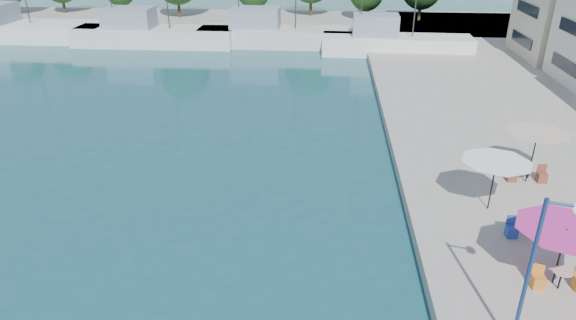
# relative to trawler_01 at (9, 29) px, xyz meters

# --- Properties ---
(quay_far) EXTENTS (90.00, 16.00, 0.60)m
(quay_far) POSITION_rel_trawler_01_xyz_m (24.41, 10.10, -0.77)
(quay_far) COLOR #9E968E
(quay_far) RESTS_ON ground
(trawler_01) EXTENTS (20.76, 5.46, 10.20)m
(trawler_01) POSITION_rel_trawler_01_xyz_m (0.00, 0.00, 0.00)
(trawler_01) COLOR white
(trawler_01) RESTS_ON ground
(trawler_02) EXTENTS (16.52, 4.36, 10.20)m
(trawler_02) POSITION_rel_trawler_01_xyz_m (16.30, -1.64, 0.00)
(trawler_02) COLOR silver
(trawler_02) RESTS_ON ground
(trawler_03) EXTENTS (16.58, 4.41, 10.20)m
(trawler_03) POSITION_rel_trawler_01_xyz_m (29.20, -0.75, 0.00)
(trawler_03) COLOR silver
(trawler_03) RESTS_ON ground
(trawler_04) EXTENTS (14.30, 4.07, 10.20)m
(trawler_04) POSITION_rel_trawler_01_xyz_m (40.88, -3.71, 0.00)
(trawler_04) COLOR white
(trawler_04) RESTS_ON ground
(umbrella_pink) EXTENTS (3.35, 3.35, 2.18)m
(umbrella_pink) POSITION_rel_trawler_01_xyz_m (42.71, -38.93, 1.47)
(umbrella_pink) COLOR black
(umbrella_pink) RESTS_ON quay_right
(umbrella_white) EXTENTS (2.94, 2.94, 2.26)m
(umbrella_white) POSITION_rel_trawler_01_xyz_m (41.85, -33.96, 1.54)
(umbrella_white) COLOR black
(umbrella_white) RESTS_ON quay_right
(umbrella_cream) EXTENTS (2.89, 2.89, 2.38)m
(umbrella_cream) POSITION_rel_trawler_01_xyz_m (44.57, -30.85, 1.66)
(umbrella_cream) COLOR black
(umbrella_cream) RESTS_ON quay_right
(cafe_table_01) EXTENTS (1.82, 0.70, 0.76)m
(cafe_table_01) POSITION_rel_trawler_01_xyz_m (42.78, -39.22, -0.18)
(cafe_table_01) COLOR black
(cafe_table_01) RESTS_ON quay_right
(cafe_table_02) EXTENTS (1.82, 0.70, 0.76)m
(cafe_table_02) POSITION_rel_trawler_01_xyz_m (42.87, -36.09, -0.18)
(cafe_table_02) COLOR black
(cafe_table_02) RESTS_ON quay_right
(cafe_table_03) EXTENTS (1.82, 0.70, 0.76)m
(cafe_table_03) POSITION_rel_trawler_01_xyz_m (44.36, -31.21, -0.18)
(cafe_table_03) COLOR black
(cafe_table_03) RESTS_ON quay_right
(street_lamp) EXTENTS (1.01, 0.45, 5.03)m
(street_lamp) POSITION_rel_trawler_01_xyz_m (40.66, -42.12, 3.02)
(street_lamp) COLOR navy
(street_lamp) RESTS_ON quay_right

